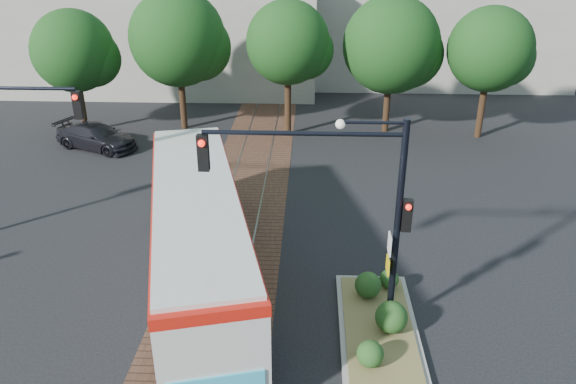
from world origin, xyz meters
name	(u,v)px	position (x,y,z in m)	size (l,w,h in m)	color
ground	(216,306)	(0.00, 0.00, 0.00)	(120.00, 120.00, 0.00)	black
trackbed	(233,240)	(0.00, 4.00, 0.01)	(3.60, 40.00, 0.02)	brown
tree_row	(283,45)	(1.21, 16.42, 4.85)	(26.40, 5.60, 7.67)	#382314
warehouses	(268,28)	(-0.53, 28.75, 3.81)	(40.00, 13.00, 8.00)	#ADA899
city_bus	(198,230)	(-0.70, 1.43, 1.80)	(5.43, 12.30, 3.23)	#49494C
traffic_island	(379,320)	(4.82, -0.90, 0.33)	(2.20, 5.20, 1.13)	gray
signal_pole_main	(352,196)	(3.86, -0.81, 4.16)	(5.49, 0.46, 6.00)	black
parked_car	(96,136)	(-8.36, 13.32, 0.65)	(1.82, 4.49, 1.30)	black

